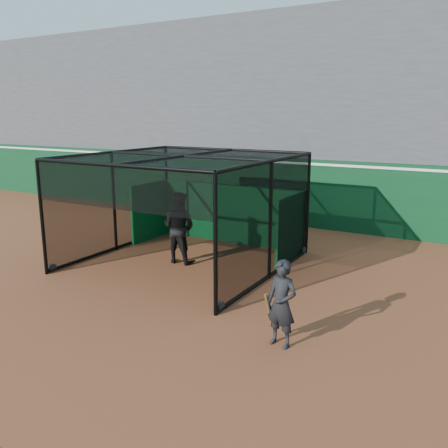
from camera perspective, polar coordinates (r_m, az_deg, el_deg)
The scene contains 6 objects.
ground at distance 11.19m, azimuth -8.69°, elevation -8.57°, with size 120.00×120.00×0.00m, color brown.
outfield_wall at distance 18.04m, azimuth 8.30°, elevation 3.99°, with size 50.00×0.50×2.50m.
grandstand at distance 21.37m, azimuth 12.50°, elevation 13.82°, with size 50.00×7.85×8.95m.
batting_cage at distance 13.14m, azimuth -4.73°, elevation 1.61°, with size 5.29×5.39×3.00m.
batter at distance 13.32m, azimuth -5.45°, elevation -0.40°, with size 0.98×0.76×2.02m, color black.
on_deck_player at distance 8.62m, azimuth 6.93°, elevation -9.52°, with size 0.64×0.47×1.61m.
Camera 1 is at (6.60, -8.05, 4.11)m, focal length 38.00 mm.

